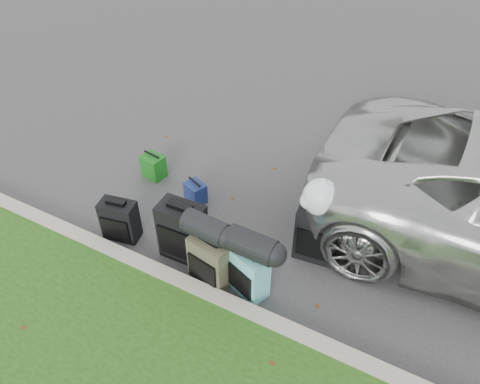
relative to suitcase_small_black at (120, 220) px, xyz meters
The scene contains 12 objects.
ground 1.48m from the suitcase_small_black, 27.02° to the left, with size 120.00×120.00×0.00m, color #383535.
curb 1.35m from the suitcase_small_black, 14.73° to the right, with size 120.00×0.18×0.15m, color #9E937F.
suitcase_small_black is the anchor object (origin of this frame).
suitcase_large_black_left 0.86m from the suitcase_small_black, ahead, with size 0.52×0.31×0.75m, color black.
suitcase_olive 1.33m from the suitcase_small_black, ahead, with size 0.46×0.29×0.63m, color #403C2A.
suitcase_teal 1.77m from the suitcase_small_black, ahead, with size 0.42×0.25×0.60m, color #53A2AA.
suitcase_large_black_right 2.37m from the suitcase_small_black, 20.47° to the left, with size 0.48×0.29×0.72m, color black.
tote_green 1.22m from the suitcase_small_black, 107.42° to the left, with size 0.30×0.24×0.34m, color #166617.
tote_navy 1.09m from the suitcase_small_black, 65.68° to the left, with size 0.27×0.21×0.29m, color navy.
duffel_left 1.35m from the suitcase_small_black, ahead, with size 0.26×0.26×0.49m, color black.
duffel_right 1.85m from the suitcase_small_black, ahead, with size 0.29×0.29×0.51m, color black.
trash_bag 2.44m from the suitcase_small_black, 20.11° to the left, with size 0.41×0.41×0.41m, color white.
Camera 1 is at (1.91, -3.57, 4.23)m, focal length 35.00 mm.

